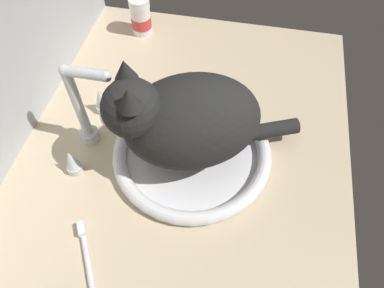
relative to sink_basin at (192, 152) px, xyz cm
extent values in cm
cube|color=#CCB793|center=(-4.03, 1.61, -2.75)|extent=(102.18, 68.32, 3.00)
torus|color=white|center=(0.00, 0.00, 0.15)|extent=(32.66, 32.66, 2.81)
cylinder|color=white|center=(0.00, 0.00, -0.95)|extent=(28.43, 28.43, 0.60)
cylinder|color=silver|center=(0.00, 22.41, -0.08)|extent=(4.00, 4.00, 2.35)
cylinder|color=silver|center=(0.00, 22.41, 9.73)|extent=(2.00, 2.00, 17.26)
sphere|color=silver|center=(0.00, 22.41, 18.36)|extent=(2.20, 2.20, 2.20)
cylinder|color=silver|center=(0.00, 18.69, 18.36)|extent=(2.00, 7.45, 2.00)
sphere|color=silver|center=(0.00, 14.96, 18.36)|extent=(2.10, 2.10, 2.10)
cylinder|color=silver|center=(-8.25, 22.41, -0.45)|extent=(3.20, 3.20, 1.60)
cone|color=silver|center=(-8.25, 22.41, 2.68)|extent=(2.88, 2.88, 4.67)
cylinder|color=silver|center=(8.25, 22.41, -0.45)|extent=(3.20, 3.20, 1.60)
cone|color=silver|center=(8.25, 22.41, 2.68)|extent=(2.88, 2.88, 4.67)
ellipsoid|color=black|center=(0.00, 0.00, 10.04)|extent=(26.96, 30.85, 16.96)
sphere|color=black|center=(-4.01, 9.47, 15.93)|extent=(10.50, 10.50, 10.50)
cone|color=black|center=(-6.92, 8.24, 21.57)|extent=(3.99, 3.99, 3.94)
cone|color=black|center=(-1.11, 10.70, 21.57)|extent=(3.99, 3.99, 3.94)
ellipsoid|color=silver|center=(-5.55, 13.10, 14.88)|extent=(5.29, 4.62, 3.36)
ellipsoid|color=silver|center=(-3.51, 8.29, 9.19)|extent=(12.12, 10.58, 9.33)
cylinder|color=black|center=(6.09, -14.37, 3.16)|extent=(8.10, 13.41, 3.20)
cylinder|color=white|center=(37.64, 21.57, 2.63)|extent=(5.17, 5.17, 7.77)
cylinder|color=#D13838|center=(37.64, 21.57, 2.01)|extent=(5.33, 5.33, 3.11)
cylinder|color=white|center=(37.64, 21.57, 7.61)|extent=(5.43, 5.43, 2.18)
cylinder|color=silver|center=(-28.10, 11.65, -0.75)|extent=(13.72, 8.55, 1.00)
cube|color=white|center=(-20.37, 16.15, -0.15)|extent=(2.85, 2.34, 1.20)
camera|label=1|loc=(-41.07, -8.35, 61.06)|focal=33.54mm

